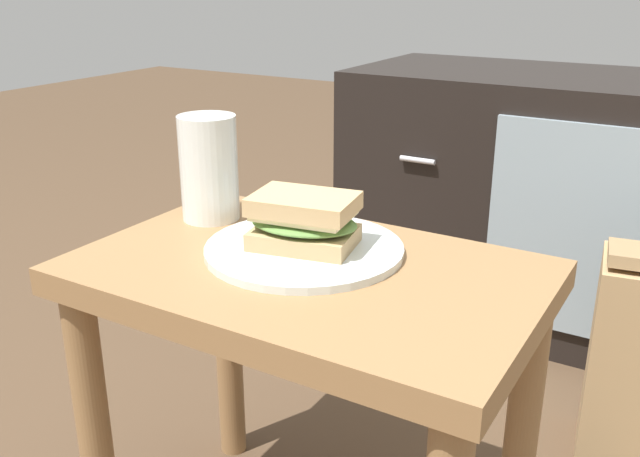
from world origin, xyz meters
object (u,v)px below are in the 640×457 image
Objects in this scene: plate at (304,249)px; sandwich_front at (304,221)px; tv_cabinet at (560,202)px; beer_glass at (209,169)px.

plate is 1.65× the size of sandwich_front.
sandwich_front is (-0.12, -0.92, 0.21)m from tv_cabinet.
plate is at bearing -97.75° from tv_cabinet.
tv_cabinet is 0.96m from beer_glass.
beer_glass is (-0.31, -0.87, 0.24)m from tv_cabinet.
sandwich_front is 0.19m from beer_glass.
tv_cabinet is 3.83× the size of plate.
beer_glass reaches higher than plate.
tv_cabinet is 6.33× the size of sandwich_front.
beer_glass is at bearing 166.34° from sandwich_front.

